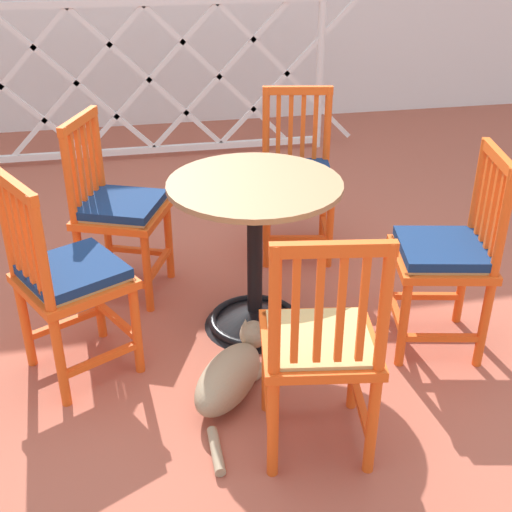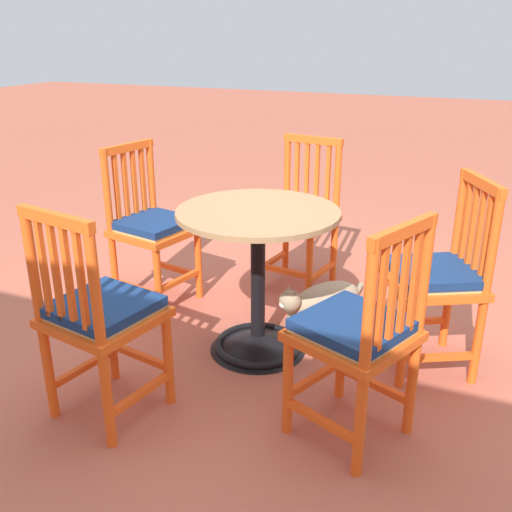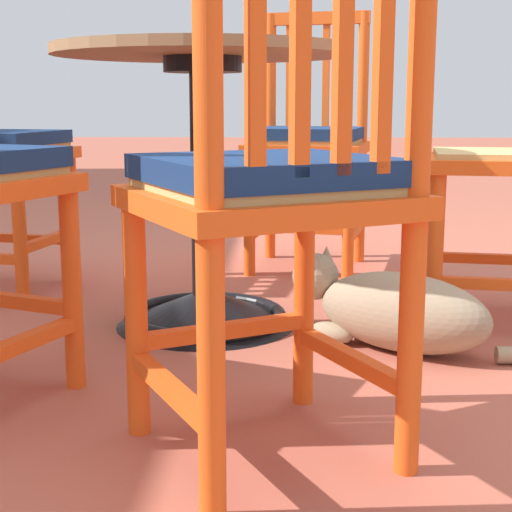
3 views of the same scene
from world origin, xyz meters
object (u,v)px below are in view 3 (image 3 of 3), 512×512
cafe_table (205,220)px  tabby_cat (389,310)px  orange_chair_facing_out (309,144)px  orange_chair_by_planter (272,193)px

cafe_table → tabby_cat: 0.54m
orange_chair_facing_out → tabby_cat: 1.04m
orange_chair_facing_out → orange_chair_by_planter: (-1.58, 0.10, 0.00)m
orange_chair_by_planter → tabby_cat: (0.62, -0.28, -0.35)m
cafe_table → orange_chair_facing_out: bearing=-20.7°
cafe_table → tabby_cat: cafe_table is taller
orange_chair_facing_out → orange_chair_by_planter: bearing=176.2°
cafe_table → orange_chair_facing_out: (0.78, -0.30, 0.16)m
orange_chair_by_planter → tabby_cat: orange_chair_by_planter is taller
orange_chair_facing_out → orange_chair_by_planter: size_ratio=1.00×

